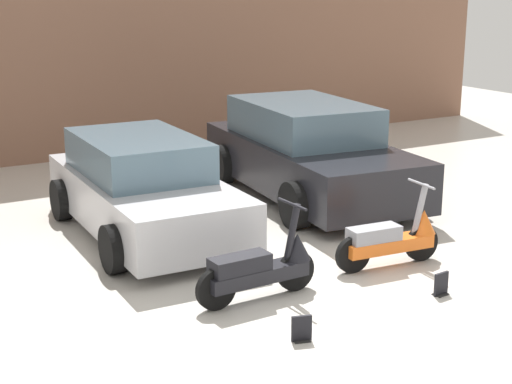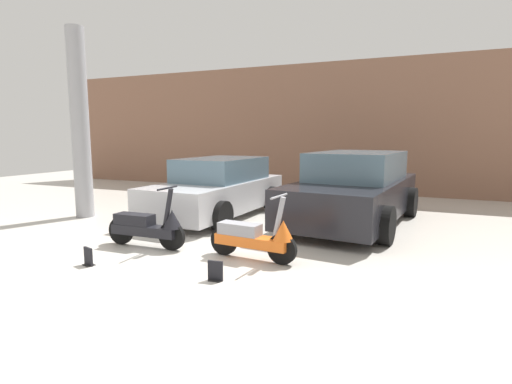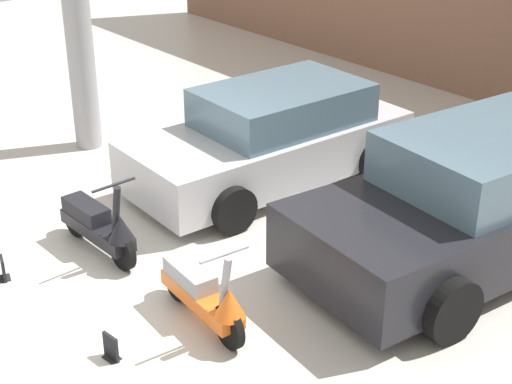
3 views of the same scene
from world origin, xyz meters
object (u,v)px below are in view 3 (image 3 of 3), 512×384
placard_near_left_scooter (3,270)px  scooter_front_right (205,294)px  placard_near_right_scooter (111,348)px  car_rear_center (481,199)px  support_column_side (76,9)px  scooter_front_left (100,225)px  car_rear_left (272,138)px

placard_near_left_scooter → scooter_front_right: bearing=29.4°
scooter_front_right → placard_near_right_scooter: size_ratio=5.50×
car_rear_center → placard_near_left_scooter: 5.29m
scooter_front_right → placard_near_right_scooter: (-0.13, -0.99, -0.24)m
car_rear_center → support_column_side: (-5.73, -1.75, 1.37)m
scooter_front_left → car_rear_center: 4.28m
car_rear_center → placard_near_right_scooter: size_ratio=17.51×
scooter_front_right → scooter_front_left: bearing=-172.4°
scooter_front_right → car_rear_center: 3.30m
scooter_front_left → scooter_front_right: bearing=0.7°
scooter_front_right → car_rear_left: bearing=133.2°
placard_near_left_scooter → placard_near_right_scooter: bearing=5.3°
car_rear_center → support_column_side: size_ratio=1.10×
car_rear_left → placard_near_right_scooter: (1.98, -3.69, -0.52)m
placard_near_right_scooter → placard_near_left_scooter: bearing=-174.7°
scooter_front_left → support_column_side: size_ratio=0.35×
scooter_front_right → support_column_side: support_column_side is taller
scooter_front_right → car_rear_center: bearing=79.5°
scooter_front_right → support_column_side: size_ratio=0.34×
car_rear_center → scooter_front_right: bearing=-9.6°
placard_near_left_scooter → car_rear_left: bearing=90.4°
scooter_front_left → placard_near_right_scooter: bearing=-29.2°
placard_near_left_scooter → scooter_front_left: bearing=79.4°
scooter_front_left → placard_near_right_scooter: 1.99m
placard_near_left_scooter → placard_near_right_scooter: same height
placard_near_right_scooter → car_rear_left: bearing=118.2°
car_rear_center → placard_near_right_scooter: (-1.01, -4.15, -0.60)m
car_rear_left → scooter_front_right: bearing=40.3°
car_rear_left → car_rear_center: car_rear_center is taller
scooter_front_right → car_rear_center: car_rear_center is taller
car_rear_center → placard_near_right_scooter: car_rear_center is taller
scooter_front_left → support_column_side: bearing=151.6°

